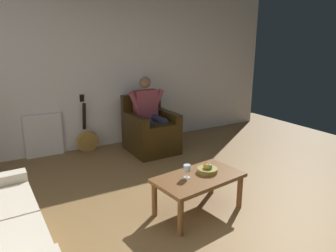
{
  "coord_description": "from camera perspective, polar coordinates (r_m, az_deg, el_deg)",
  "views": [
    {
      "loc": [
        2.01,
        1.94,
        1.79
      ],
      "look_at": [
        0.04,
        -1.55,
        0.69
      ],
      "focal_mm": 32.45,
      "sensor_mm": 36.0,
      "label": 1
    }
  ],
  "objects": [
    {
      "name": "ground_plane",
      "position": [
        3.32,
        14.62,
        -17.79
      ],
      "size": [
        7.55,
        7.55,
        0.0
      ],
      "primitive_type": "plane",
      "color": "olive"
    },
    {
      "name": "wall_back",
      "position": [
        5.52,
        -8.09,
        10.85
      ],
      "size": [
        6.17,
        0.06,
        2.74
      ],
      "primitive_type": "cube",
      "color": "white",
      "rests_on": "ground"
    },
    {
      "name": "armchair",
      "position": [
        5.15,
        -3.37,
        -1.06
      ],
      "size": [
        0.73,
        0.86,
        0.93
      ],
      "rotation": [
        0.0,
        0.0,
        0.02
      ],
      "color": "#31220B",
      "rests_on": "ground"
    },
    {
      "name": "person_seated",
      "position": [
        5.09,
        -3.57,
        2.69
      ],
      "size": [
        0.66,
        0.6,
        1.25
      ],
      "rotation": [
        0.0,
        0.0,
        0.02
      ],
      "color": "#8F3E47",
      "rests_on": "ground"
    },
    {
      "name": "coffee_table",
      "position": [
        3.31,
        5.75,
        -10.35
      ],
      "size": [
        1.01,
        0.66,
        0.42
      ],
      "rotation": [
        0.0,
        0.0,
        0.13
      ],
      "color": "brown",
      "rests_on": "ground"
    },
    {
      "name": "guitar",
      "position": [
        5.3,
        -14.92,
        -2.4
      ],
      "size": [
        0.37,
        0.31,
        0.96
      ],
      "color": "#AD843E",
      "rests_on": "ground"
    },
    {
      "name": "radiator",
      "position": [
        5.28,
        -22.33,
        -1.65
      ],
      "size": [
        0.58,
        0.06,
        0.7
      ],
      "primitive_type": "cube",
      "color": "white",
      "rests_on": "ground"
    },
    {
      "name": "wine_glass_near",
      "position": [
        3.2,
        3.59,
        -8.06
      ],
      "size": [
        0.08,
        0.08,
        0.14
      ],
      "color": "silver",
      "rests_on": "coffee_table"
    },
    {
      "name": "fruit_bowl",
      "position": [
        3.37,
        7.42,
        -8.03
      ],
      "size": [
        0.22,
        0.22,
        0.11
      ],
      "color": "olive",
      "rests_on": "coffee_table"
    }
  ]
}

